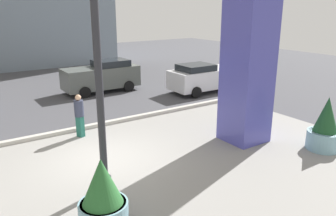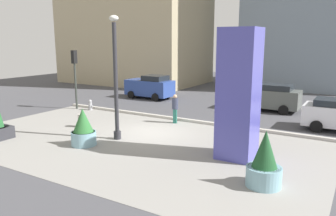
# 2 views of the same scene
# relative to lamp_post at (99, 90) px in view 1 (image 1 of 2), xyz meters

# --- Properties ---
(ground_plane) EXTENTS (60.00, 60.00, 0.00)m
(ground_plane) POSITION_rel_lamp_post_xyz_m (0.76, 5.86, -2.89)
(ground_plane) COLOR #47474C
(plaza_pavement) EXTENTS (18.00, 10.00, 0.02)m
(plaza_pavement) POSITION_rel_lamp_post_xyz_m (0.76, -0.14, -2.89)
(plaza_pavement) COLOR gray
(plaza_pavement) RESTS_ON ground_plane
(curb_strip) EXTENTS (18.00, 0.24, 0.16)m
(curb_strip) POSITION_rel_lamp_post_xyz_m (0.76, 4.98, -2.81)
(curb_strip) COLOR #B7B2A8
(curb_strip) RESTS_ON ground_plane
(lamp_post) EXTENTS (0.44, 0.44, 5.93)m
(lamp_post) POSITION_rel_lamp_post_xyz_m (0.00, 0.00, 0.00)
(lamp_post) COLOR #2D2D33
(lamp_post) RESTS_ON ground_plane
(art_pillar_blue) EXTENTS (1.45, 1.45, 5.29)m
(art_pillar_blue) POSITION_rel_lamp_post_xyz_m (5.93, 0.49, -0.24)
(art_pillar_blue) COLOR #4C4CAD
(art_pillar_blue) RESTS_ON ground_plane
(potted_plant_curbside) EXTENTS (1.15, 1.15, 1.75)m
(potted_plant_curbside) POSITION_rel_lamp_post_xyz_m (-0.71, -1.57, -2.10)
(potted_plant_curbside) COLOR #7AA8B7
(potted_plant_curbside) RESTS_ON ground_plane
(potted_plant_by_pillar) EXTENTS (1.18, 1.18, 1.94)m
(potted_plant_by_pillar) POSITION_rel_lamp_post_xyz_m (7.66, -1.75, -2.08)
(potted_plant_by_pillar) COLOR #7AA8B7
(potted_plant_by_pillar) RESTS_ON ground_plane
(car_far_lane) EXTENTS (4.44, 2.00, 1.86)m
(car_far_lane) POSITION_rel_lamp_post_xyz_m (4.55, 10.69, -1.94)
(car_far_lane) COLOR #565B56
(car_far_lane) RESTS_ON ground_plane
(car_curb_east) EXTENTS (4.24, 2.05, 1.71)m
(car_curb_east) POSITION_rel_lamp_post_xyz_m (9.51, 7.27, -2.01)
(car_curb_east) COLOR silver
(car_curb_east) RESTS_ON ground_plane
(pedestrian_crossing) EXTENTS (0.46, 0.46, 1.71)m
(pedestrian_crossing) POSITION_rel_lamp_post_xyz_m (0.85, 4.27, -1.93)
(pedestrian_crossing) COLOR #236656
(pedestrian_crossing) RESTS_ON ground_plane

